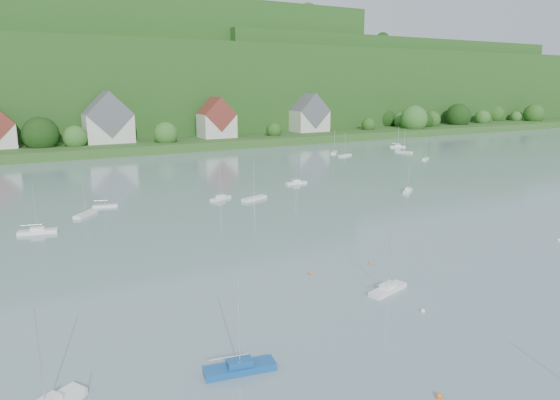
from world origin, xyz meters
name	(u,v)px	position (x,y,z in m)	size (l,w,h in m)	color
far_shore_strip	(89,144)	(0.00, 200.00, 1.50)	(600.00, 60.00, 3.00)	#2C5921
forested_ridge	(62,85)	(0.39, 268.57, 22.89)	(620.00, 181.22, 69.89)	#174415
village_building_2	(108,122)	(5.00, 188.00, 10.27)	(16.00, 11.44, 18.00)	beige
village_building_3	(217,121)	(45.00, 186.00, 9.43)	(13.00, 10.40, 15.50)	beige
village_building_4	(310,116)	(90.00, 190.00, 9.59)	(15.00, 10.40, 16.50)	beige
near_sailboat_1	(240,367)	(-14.72, 36.24, 0.43)	(6.15, 2.70, 8.03)	#164D97
near_sailboat_3	(388,288)	(7.03, 43.02, 0.42)	(5.70, 2.88, 7.41)	white
mooring_buoy_0	(439,398)	(-3.05, 25.61, 0.00)	(0.50, 0.50, 0.50)	orange
mooring_buoy_1	(423,312)	(6.68, 37.15, 0.00)	(0.48, 0.48, 0.48)	white
mooring_buoy_2	(370,264)	(11.21, 51.26, 0.00)	(0.41, 0.41, 0.41)	orange
mooring_buoy_3	(310,274)	(2.37, 52.17, 0.00)	(0.49, 0.49, 0.49)	orange
mooring_buoy_4	(559,241)	(42.62, 45.30, 0.00)	(0.47, 0.47, 0.47)	white
far_sailboat_cluster	(153,185)	(0.60, 116.85, 0.37)	(200.08, 66.75, 8.71)	white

